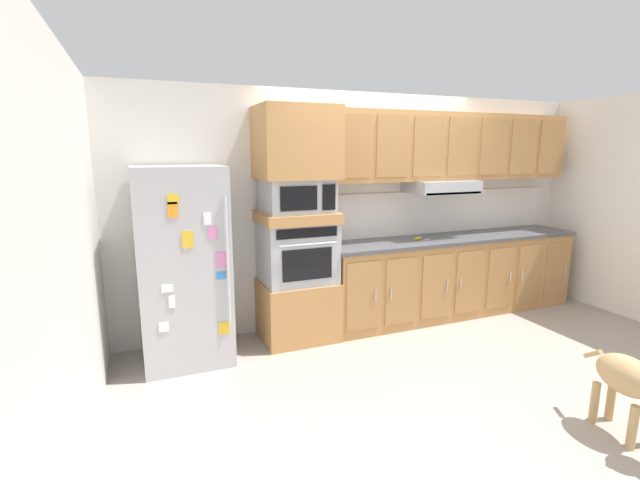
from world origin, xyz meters
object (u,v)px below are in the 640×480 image
(screwdriver, at_px, (419,238))
(dog, at_px, (636,382))
(refrigerator, at_px, (183,266))
(microwave, at_px, (297,195))
(built_in_oven, at_px, (297,252))

(screwdriver, xyz_separation_m, dog, (0.06, -2.40, -0.52))
(refrigerator, bearing_deg, screwdriver, 1.27)
(microwave, distance_m, screwdriver, 1.51)
(microwave, height_order, dog, microwave)
(built_in_oven, distance_m, dog, 2.87)
(built_in_oven, relative_size, dog, 0.87)
(refrigerator, distance_m, microwave, 1.24)
(refrigerator, bearing_deg, microwave, 3.53)
(built_in_oven, relative_size, microwave, 1.09)
(screwdriver, height_order, dog, screwdriver)
(dog, bearing_deg, screwdriver, -170.03)
(built_in_oven, height_order, microwave, microwave)
(built_in_oven, xyz_separation_m, screwdriver, (1.42, -0.01, 0.03))
(built_in_oven, xyz_separation_m, microwave, (0.00, -0.00, 0.56))
(refrigerator, xyz_separation_m, dog, (2.57, -2.34, -0.46))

